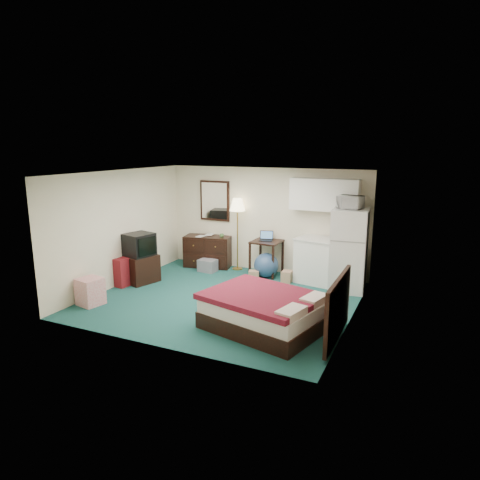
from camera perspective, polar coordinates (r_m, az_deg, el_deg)
The scene contains 25 objects.
floor at distance 8.63m, azimuth -2.22°, elevation -7.89°, with size 5.00×4.50×0.01m, color #164345.
ceiling at distance 8.11m, azimuth -2.37°, elevation 8.90°, with size 5.00×4.50×0.01m, color beige.
walls at distance 8.28m, azimuth -2.29°, elevation 0.24°, with size 5.01×4.51×2.50m.
mirror at distance 10.77m, azimuth -3.38°, elevation 5.25°, with size 0.80×0.06×1.00m, color white, non-canonical shape.
upper_cabinets at distance 9.60m, azimuth 11.18°, elevation 5.95°, with size 1.50×0.35×0.70m, color white, non-canonical shape.
headboard at distance 6.85m, azimuth 12.93°, elevation -8.88°, with size 0.06×1.56×1.00m, color black, non-canonical shape.
dresser at distance 10.82m, azimuth -4.30°, elevation -1.51°, with size 1.15×0.52×0.79m, color black, non-canonical shape.
floor_lamp at distance 10.44m, azimuth -0.34°, elevation 0.76°, with size 0.38×0.38×1.76m, color #BD8F3C, non-canonical shape.
desk at distance 10.13m, azimuth 3.54°, elevation -2.37°, with size 0.65×0.65×0.82m, color black, non-canonical shape.
exercise_ball at distance 9.96m, azimuth 3.51°, elevation -3.38°, with size 0.57×0.57×0.57m, color navy.
kitchen_counter at distance 9.68m, azimuth 10.35°, elevation -2.80°, with size 0.89×0.68×0.97m, color white, non-canonical shape.
fridge at distance 9.20m, azimuth 14.32°, elevation -1.32°, with size 0.72×0.72×1.74m, color silver, non-canonical shape.
bed at distance 7.26m, azimuth 3.29°, elevation -9.50°, with size 1.84×1.43×0.59m, color maroon, non-canonical shape.
tv_stand at distance 9.86m, azimuth -13.14°, elevation -3.72°, with size 0.61×0.67×0.61m, color black, non-canonical shape.
suitcase at distance 9.67m, azimuth -15.25°, elevation -4.14°, with size 0.24×0.38×0.62m, color maroon, non-canonical shape.
retail_box at distance 8.76m, azimuth -19.34°, elevation -6.49°, with size 0.42×0.42×0.52m, color white, non-canonical shape.
file_bin at distance 10.45m, azimuth -4.33°, elevation -3.41°, with size 0.42×0.32×0.29m, color gray, non-canonical shape.
cardboard_box_a at distance 9.85m, azimuth 1.87°, elevation -4.66°, with size 0.23×0.20×0.20m, color olive, non-canonical shape.
cardboard_box_b at distance 9.70m, azimuth 6.28°, elevation -4.85°, with size 0.22×0.26×0.26m, color olive, non-canonical shape.
laptop at distance 10.01m, azimuth 3.48°, elevation 0.50°, with size 0.31×0.25×0.21m, color black, non-canonical shape.
crt_tv at distance 9.69m, azimuth -13.30°, elevation -0.60°, with size 0.54×0.59×0.50m, color black, non-canonical shape.
microwave at distance 9.03m, azimuth 14.49°, elevation 5.10°, with size 0.49×0.27×0.33m, color silver.
book_a at distance 10.69m, azimuth -5.67°, elevation 1.11°, with size 0.17×0.02×0.24m, color olive.
book_b at distance 10.85m, azimuth -4.54°, elevation 1.33°, with size 0.19×0.02×0.25m, color olive.
mug at distance 10.55m, azimuth -2.45°, elevation 0.65°, with size 0.11×0.09×0.11m, color #4F8241.
Camera 1 is at (3.67, -7.21, 3.02)m, focal length 32.00 mm.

